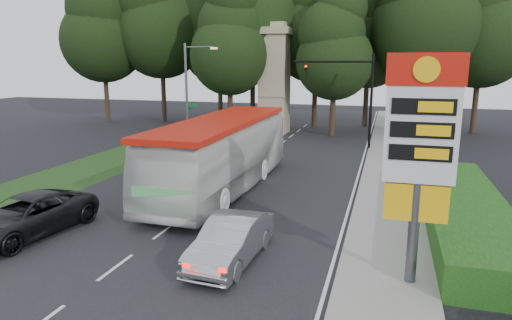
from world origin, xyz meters
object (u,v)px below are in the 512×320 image
(monument, at_px, (274,78))
(transit_bus, at_px, (222,155))
(traffic_signal_mast, at_px, (354,88))
(gas_station_pylon, at_px, (421,140))
(sedan_silver, at_px, (231,240))
(suv_charcoal, at_px, (26,216))
(streetlight_signs, at_px, (189,90))

(monument, height_order, transit_bus, monument)
(monument, bearing_deg, traffic_signal_mast, -38.00)
(traffic_signal_mast, bearing_deg, gas_station_pylon, -80.91)
(sedan_silver, height_order, suv_charcoal, suv_charcoal)
(streetlight_signs, relative_size, transit_bus, 0.59)
(gas_station_pylon, bearing_deg, traffic_signal_mast, 99.09)
(suv_charcoal, bearing_deg, monument, 91.81)
(gas_station_pylon, xyz_separation_m, suv_charcoal, (-14.12, 0.08, -3.67))
(monument, xyz_separation_m, suv_charcoal, (-2.92, -27.93, -4.32))
(streetlight_signs, height_order, suv_charcoal, streetlight_signs)
(streetlight_signs, xyz_separation_m, transit_bus, (7.12, -11.77, -2.57))
(transit_bus, distance_m, sedan_silver, 8.94)
(monument, relative_size, transit_bus, 0.75)
(gas_station_pylon, distance_m, suv_charcoal, 14.59)
(monument, bearing_deg, transit_bus, -83.83)
(monument, bearing_deg, streetlight_signs, -121.97)
(monument, xyz_separation_m, sedan_silver, (5.47, -27.98, -4.35))
(streetlight_signs, distance_m, transit_bus, 13.99)
(gas_station_pylon, height_order, streetlight_signs, streetlight_signs)
(monument, bearing_deg, suv_charcoal, -95.97)
(gas_station_pylon, distance_m, monument, 30.17)
(traffic_signal_mast, relative_size, sedan_silver, 1.57)
(traffic_signal_mast, height_order, suv_charcoal, traffic_signal_mast)
(transit_bus, distance_m, suv_charcoal, 9.67)
(gas_station_pylon, height_order, suv_charcoal, gas_station_pylon)
(gas_station_pylon, xyz_separation_m, sedan_silver, (-5.73, 0.03, -3.69))
(monument, bearing_deg, sedan_silver, -78.94)
(monument, distance_m, transit_bus, 20.14)
(sedan_silver, bearing_deg, gas_station_pylon, 3.04)
(traffic_signal_mast, relative_size, streetlight_signs, 0.90)
(gas_station_pylon, relative_size, sedan_silver, 1.49)
(transit_bus, relative_size, sedan_silver, 2.93)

